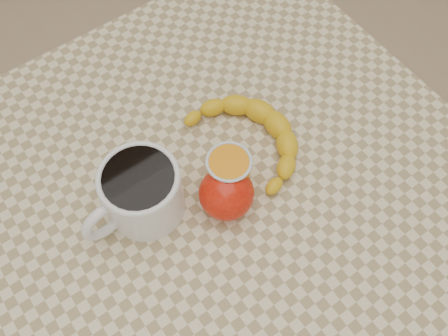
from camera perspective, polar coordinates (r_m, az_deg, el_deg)
ground at (r=1.51m, az=-0.00°, el=-13.98°), size 3.00×3.00×0.00m
table at (r=0.88m, az=-0.00°, el=-3.25°), size 0.80×0.80×0.75m
coffee_mug at (r=0.74m, az=-9.53°, el=-2.74°), size 0.17×0.13×0.10m
orange_juice_glass at (r=0.76m, az=0.55°, el=-0.60°), size 0.07×0.07×0.08m
apple at (r=0.75m, az=0.27°, el=-2.91°), size 0.09×0.09×0.08m
banana at (r=0.82m, az=3.01°, el=3.47°), size 0.17×0.25×0.04m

